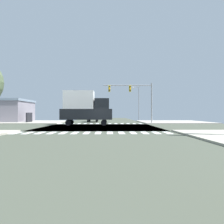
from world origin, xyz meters
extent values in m
cube|color=#3F4438|center=(0.00, 0.00, -0.03)|extent=(14.00, 90.00, 0.05)
cube|color=#3F4438|center=(0.00, 0.00, -0.03)|extent=(90.00, 12.00, 0.05)
cube|color=#A09B91|center=(13.00, 12.00, 0.07)|extent=(12.00, 12.00, 0.14)
cube|color=#A29D8F|center=(-13.00, 12.00, 0.07)|extent=(12.00, 12.00, 0.14)
cube|color=silver|center=(-6.75, -7.30, 0.00)|extent=(0.50, 2.00, 0.01)
cube|color=silver|center=(-5.75, -7.30, 0.00)|extent=(0.50, 2.00, 0.01)
cube|color=silver|center=(-4.75, -7.30, 0.00)|extent=(0.50, 2.00, 0.01)
cube|color=silver|center=(-3.75, -7.30, 0.00)|extent=(0.50, 2.00, 0.01)
cube|color=silver|center=(-2.75, -7.30, 0.00)|extent=(0.50, 2.00, 0.01)
cube|color=silver|center=(-1.75, -7.30, 0.00)|extent=(0.50, 2.00, 0.01)
cube|color=silver|center=(-0.75, -7.30, 0.00)|extent=(0.50, 2.00, 0.01)
cube|color=silver|center=(0.25, -7.30, 0.00)|extent=(0.50, 2.00, 0.01)
cube|color=silver|center=(1.25, -7.30, 0.00)|extent=(0.50, 2.00, 0.01)
cube|color=silver|center=(2.25, -7.30, 0.00)|extent=(0.50, 2.00, 0.01)
cube|color=silver|center=(3.25, -7.30, 0.00)|extent=(0.50, 2.00, 0.01)
cube|color=silver|center=(4.25, -7.30, 0.00)|extent=(0.50, 2.00, 0.01)
cube|color=silver|center=(5.25, -7.30, 0.00)|extent=(0.50, 2.00, 0.01)
cube|color=silver|center=(6.25, -7.30, 0.00)|extent=(0.50, 2.00, 0.01)
cube|color=silver|center=(-6.75, 7.30, 0.00)|extent=(0.50, 2.00, 0.01)
cube|color=silver|center=(-5.75, 7.30, 0.00)|extent=(0.50, 2.00, 0.01)
cube|color=silver|center=(-4.75, 7.30, 0.00)|extent=(0.50, 2.00, 0.01)
cube|color=silver|center=(-3.75, 7.30, 0.00)|extent=(0.50, 2.00, 0.01)
cube|color=silver|center=(-2.75, 7.30, 0.00)|extent=(0.50, 2.00, 0.01)
cube|color=silver|center=(-1.75, 7.30, 0.00)|extent=(0.50, 2.00, 0.01)
cube|color=silver|center=(-0.75, 7.30, 0.00)|extent=(0.50, 2.00, 0.01)
cube|color=silver|center=(0.25, 7.30, 0.00)|extent=(0.50, 2.00, 0.01)
cube|color=silver|center=(1.25, 7.30, 0.00)|extent=(0.50, 2.00, 0.01)
cube|color=silver|center=(2.25, 7.30, 0.00)|extent=(0.50, 2.00, 0.01)
cube|color=silver|center=(3.25, 7.30, 0.00)|extent=(0.50, 2.00, 0.01)
cube|color=silver|center=(4.25, 7.30, 0.00)|extent=(0.50, 2.00, 0.01)
cube|color=silver|center=(5.25, 7.30, 0.00)|extent=(0.50, 2.00, 0.01)
cube|color=silver|center=(6.25, 7.30, 0.00)|extent=(0.50, 2.00, 0.01)
cylinder|color=gray|center=(8.19, 7.74, 3.35)|extent=(0.20, 0.20, 6.70)
cylinder|color=gray|center=(4.21, 7.74, 6.30)|extent=(7.96, 0.14, 0.14)
cube|color=yellow|center=(4.61, 7.74, 5.75)|extent=(0.32, 0.40, 1.00)
sphere|color=black|center=(4.61, 7.50, 6.06)|extent=(0.22, 0.22, 0.22)
sphere|color=orange|center=(4.61, 7.50, 5.75)|extent=(0.22, 0.22, 0.22)
sphere|color=black|center=(4.61, 7.50, 5.44)|extent=(0.22, 0.22, 0.22)
cube|color=yellow|center=(1.19, 7.74, 5.75)|extent=(0.32, 0.40, 1.00)
sphere|color=black|center=(1.19, 7.50, 6.06)|extent=(0.22, 0.22, 0.22)
sphere|color=orange|center=(1.19, 7.50, 5.75)|extent=(0.22, 0.22, 0.22)
sphere|color=black|center=(1.19, 7.50, 5.44)|extent=(0.22, 0.22, 0.22)
cylinder|color=gray|center=(8.01, 20.38, 3.92)|extent=(0.16, 0.16, 7.85)
cylinder|color=gray|center=(7.31, 20.38, 7.75)|extent=(1.40, 0.10, 0.10)
ellipsoid|color=silver|center=(6.61, 20.38, 7.70)|extent=(0.60, 0.32, 0.20)
cube|color=gray|center=(-19.55, 12.88, 1.94)|extent=(10.15, 7.56, 3.89)
cube|color=gray|center=(-19.55, 12.88, 4.09)|extent=(10.45, 7.86, 0.40)
cube|color=black|center=(-12.97, 10.10, 0.90)|extent=(0.24, 2.20, 1.80)
cylinder|color=black|center=(-1.20, 32.79, 0.37)|extent=(0.26, 0.74, 0.74)
cylinder|color=black|center=(-2.80, 32.79, 0.37)|extent=(0.26, 0.74, 0.74)
cylinder|color=black|center=(-1.20, 36.25, 0.37)|extent=(0.26, 0.74, 0.74)
cylinder|color=black|center=(-2.80, 36.25, 0.37)|extent=(0.26, 0.74, 0.74)
cube|color=maroon|center=(-2.00, 34.52, 1.17)|extent=(2.00, 5.10, 0.86)
cube|color=black|center=(-2.00, 33.63, 1.97)|extent=(1.76, 1.78, 0.75)
cylinder|color=black|center=(-1.22, 11.69, 0.37)|extent=(0.26, 0.74, 0.74)
cylinder|color=black|center=(-2.78, 11.69, 0.37)|extent=(0.26, 0.74, 0.74)
cylinder|color=black|center=(-1.22, 14.82, 0.37)|extent=(0.26, 0.74, 0.74)
cylinder|color=black|center=(-2.78, 14.82, 0.37)|extent=(0.26, 0.74, 0.74)
cube|color=#B7B1BE|center=(-2.00, 13.26, 1.18)|extent=(1.96, 4.60, 0.88)
cube|color=black|center=(-2.00, 13.26, 1.98)|extent=(1.69, 3.22, 0.72)
cylinder|color=black|center=(0.43, 4.46, 0.40)|extent=(0.80, 0.26, 0.80)
cylinder|color=black|center=(0.43, 2.54, 0.40)|extent=(0.80, 0.26, 0.80)
cylinder|color=black|center=(-4.47, 4.46, 0.40)|extent=(0.80, 0.26, 0.80)
cylinder|color=black|center=(-4.47, 2.54, 0.40)|extent=(0.80, 0.26, 0.80)
cube|color=black|center=(-2.02, 3.50, 1.54)|extent=(7.20, 2.40, 1.49)
cube|color=white|center=(-3.10, 3.50, 3.57)|extent=(4.18, 2.30, 2.56)
cube|color=black|center=(0.14, 3.50, 3.03)|extent=(2.02, 2.11, 1.49)
camera|label=1|loc=(1.22, -23.77, 1.69)|focal=30.66mm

